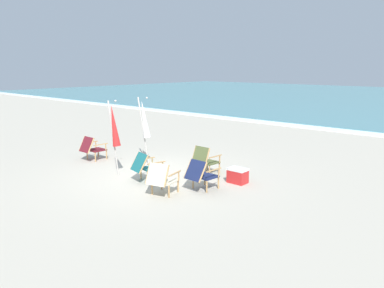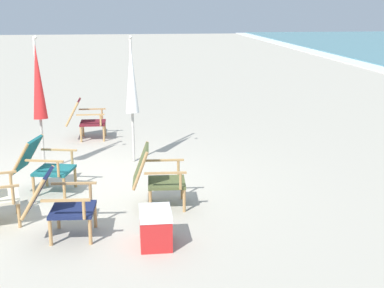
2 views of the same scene
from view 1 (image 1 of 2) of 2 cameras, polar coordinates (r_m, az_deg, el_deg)
name	(u,v)px [view 1 (image 1 of 2)]	position (r m, az deg, el deg)	size (l,w,h in m)	color
ground_plane	(151,175)	(10.61, -6.23, -4.75)	(80.00, 80.00, 0.00)	#B7AF9E
surf_band	(315,127)	(19.56, 18.17, 2.43)	(80.00, 1.10, 0.06)	white
beach_chair_front_left	(201,174)	(9.21, 1.39, -4.54)	(0.63, 0.80, 0.78)	#19234C
beach_chair_mid_center	(92,148)	(12.53, -14.99, -0.52)	(0.60, 0.75, 0.79)	maroon
beach_chair_back_left	(162,178)	(8.86, -4.67, -5.18)	(0.73, 0.83, 0.80)	beige
beach_chair_front_right	(146,166)	(9.99, -6.98, -3.32)	(0.73, 0.88, 0.78)	#196066
beach_chair_far_center	(205,159)	(10.56, 1.97, -2.35)	(0.62, 0.71, 0.81)	#515B33
umbrella_furled_red	(114,126)	(10.54, -11.80, 2.67)	(0.40, 0.30, 2.12)	#B7B2A8
umbrella_furled_white	(144,120)	(11.73, -7.27, 3.65)	(0.52, 0.22, 2.09)	#B7B2A8
cooler_box	(238,175)	(9.91, 6.97, -4.77)	(0.49, 0.35, 0.40)	red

